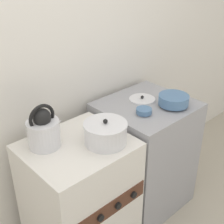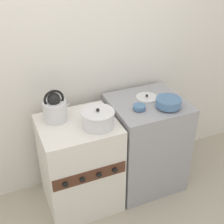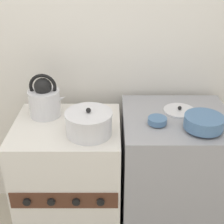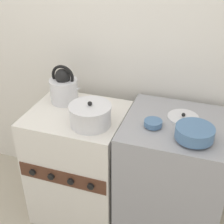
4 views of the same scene
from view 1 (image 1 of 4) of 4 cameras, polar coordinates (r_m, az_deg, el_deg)
name	(u,v)px [view 1 (image 1 of 4)]	position (r m, az deg, el deg)	size (l,w,h in m)	color
wall_back	(35,67)	(2.01, -13.91, 7.97)	(7.00, 0.06, 2.50)	silver
stove	(80,199)	(2.15, -5.81, -15.57)	(0.63, 0.57, 0.87)	silver
counter	(144,155)	(2.50, 5.94, -7.82)	(0.64, 0.60, 0.91)	#99999E
kettle	(44,130)	(1.85, -12.38, -3.23)	(0.23, 0.19, 0.27)	silver
cooking_pot	(105,133)	(1.85, -1.20, -3.84)	(0.26, 0.26, 0.16)	silver
enamel_bowl	(174,100)	(2.24, 11.19, 2.17)	(0.21, 0.21, 0.08)	#4C729E
small_ceramic_bowl	(144,111)	(2.11, 5.86, 0.19)	(0.11, 0.11, 0.04)	#4C729E
loose_pot_lid	(142,99)	(2.32, 5.53, 2.37)	(0.19, 0.19, 0.03)	silver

